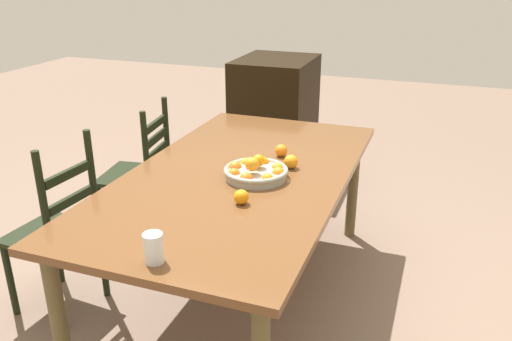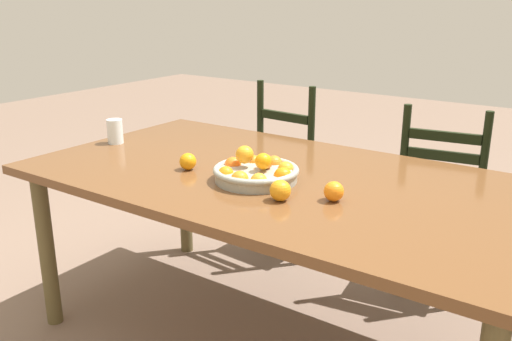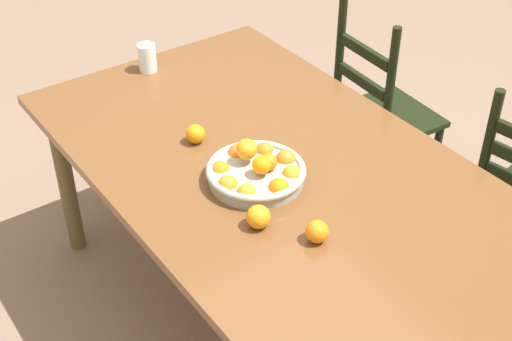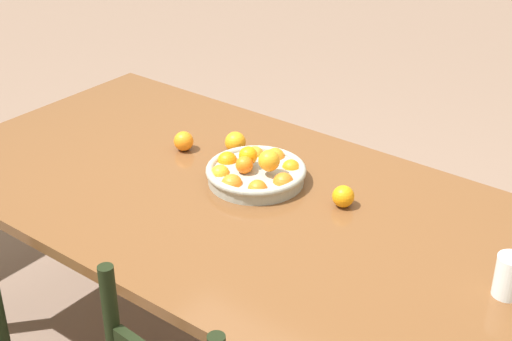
% 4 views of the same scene
% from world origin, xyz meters
% --- Properties ---
extents(ground_plane, '(12.00, 12.00, 0.00)m').
position_xyz_m(ground_plane, '(0.00, 0.00, 0.00)').
color(ground_plane, '#796252').
extents(dining_table, '(1.99, 1.07, 0.74)m').
position_xyz_m(dining_table, '(0.00, 0.00, 0.67)').
color(dining_table, brown).
rests_on(dining_table, ground).
extents(chair_by_cabinet, '(0.41, 0.41, 0.97)m').
position_xyz_m(chair_by_cabinet, '(-0.41, 0.84, 0.44)').
color(chair_by_cabinet, black).
rests_on(chair_by_cabinet, ground).
extents(fruit_bowl, '(0.32, 0.32, 0.13)m').
position_xyz_m(fruit_bowl, '(-0.03, -0.10, 0.78)').
color(fruit_bowl, '#9B9E92').
rests_on(fruit_bowl, dining_table).
extents(orange_loose_0, '(0.07, 0.07, 0.07)m').
position_xyz_m(orange_loose_0, '(0.15, -0.23, 0.78)').
color(orange_loose_0, orange).
rests_on(orange_loose_0, dining_table).
extents(orange_loose_1, '(0.07, 0.07, 0.07)m').
position_xyz_m(orange_loose_1, '(0.30, -0.13, 0.78)').
color(orange_loose_1, orange).
rests_on(orange_loose_1, dining_table).
extents(orange_loose_2, '(0.07, 0.07, 0.07)m').
position_xyz_m(orange_loose_2, '(-0.33, -0.15, 0.78)').
color(orange_loose_2, orange).
rests_on(orange_loose_2, dining_table).
extents(drinking_glass, '(0.07, 0.07, 0.11)m').
position_xyz_m(drinking_glass, '(-0.88, -0.03, 0.80)').
color(drinking_glass, silver).
rests_on(drinking_glass, dining_table).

